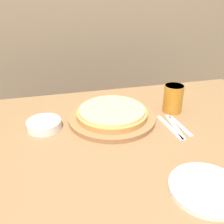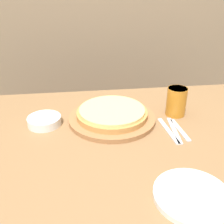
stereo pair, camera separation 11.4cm
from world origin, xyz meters
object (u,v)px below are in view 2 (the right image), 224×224
Objects in this scene: beer_glass at (176,100)px; dinner_plate at (192,196)px; side_bowl at (44,121)px; pizza_on_board at (112,115)px; dinner_knife at (174,130)px; spoon at (180,130)px; fork at (168,131)px.

beer_glass is 0.52m from dinner_plate.
beer_glass reaches higher than side_bowl.
dinner_plate is (0.17, -0.49, -0.02)m from pizza_on_board.
pizza_on_board is 0.29m from side_bowl.
pizza_on_board is at bearing 109.08° from dinner_plate.
side_bowl is (-0.29, -0.00, -0.01)m from pizza_on_board.
dinner_knife is 1.18× the size of spoon.
dinner_knife and spoon have the same top height.
beer_glass is 0.58× the size of dinner_plate.
spoon is (-0.03, -0.14, -0.07)m from beer_glass.
dinner_plate is at bearing -104.10° from beer_glass.
pizza_on_board reaches higher than dinner_knife.
pizza_on_board is at bearing 155.34° from spoon.
spoon is (0.02, -0.00, 0.00)m from dinner_knife.
beer_glass is 0.17m from dinner_knife.
dinner_plate reaches higher than dinner_knife.
side_bowl is at bearing 133.54° from dinner_plate.
dinner_plate is at bearing -97.75° from fork.
beer_glass is 0.63× the size of dinner_knife.
fork and dinner_knife have the same top height.
fork is 1.00× the size of dinner_knife.
beer_glass reaches higher than dinner_plate.
pizza_on_board is 0.27m from dinner_knife.
beer_glass reaches higher than dinner_knife.
dinner_knife is at bearing 180.00° from spoon.
pizza_on_board is 2.95× the size of beer_glass.
pizza_on_board is at bearing -176.52° from beer_glass.
side_bowl is at bearing -179.50° from pizza_on_board.
dinner_plate is 0.38m from spoon.
spoon is at bearing -0.00° from dinner_knife.
dinner_plate is at bearing -101.57° from dinner_knife.
beer_glass is 0.74× the size of spoon.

